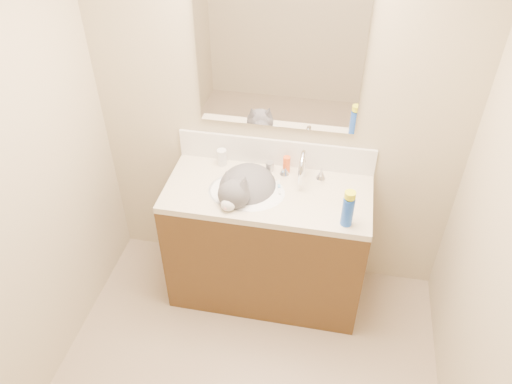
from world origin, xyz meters
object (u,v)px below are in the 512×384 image
at_px(cat, 245,190).
at_px(amber_bottle, 287,165).
at_px(pill_bottle, 222,157).
at_px(basin, 247,201).
at_px(faucet, 302,168).
at_px(silver_jar, 270,166).
at_px(vanity_cabinet, 267,246).
at_px(spray_can, 348,211).

xyz_separation_m(cat, amber_bottle, (0.21, 0.20, 0.07)).
xyz_separation_m(pill_bottle, amber_bottle, (0.40, -0.00, 0.00)).
distance_m(basin, pill_bottle, 0.33).
relative_size(basin, faucet, 1.61).
bearing_deg(cat, amber_bottle, 57.63).
height_order(cat, silver_jar, cat).
bearing_deg(pill_bottle, basin, -48.90).
bearing_deg(faucet, pill_bottle, 172.67).
relative_size(cat, silver_jar, 8.91).
distance_m(vanity_cabinet, silver_jar, 0.52).
height_order(basin, pill_bottle, pill_bottle).
height_order(basin, silver_jar, silver_jar).
bearing_deg(cat, faucet, 38.05).
relative_size(vanity_cabinet, spray_can, 6.96).
distance_m(faucet, silver_jar, 0.22).
xyz_separation_m(faucet, amber_bottle, (-0.10, 0.06, -0.03)).
height_order(pill_bottle, spray_can, spray_can).
bearing_deg(cat, vanity_cabinet, 15.73).
distance_m(basin, silver_jar, 0.27).
bearing_deg(silver_jar, spray_can, -39.42).
bearing_deg(pill_bottle, vanity_cabinet, -32.05).
bearing_deg(faucet, silver_jar, 163.26).
bearing_deg(pill_bottle, silver_jar, -0.73).
bearing_deg(vanity_cabinet, amber_bottle, 68.47).
bearing_deg(amber_bottle, spray_can, -46.18).
relative_size(faucet, spray_can, 1.62).
height_order(vanity_cabinet, spray_can, spray_can).
xyz_separation_m(vanity_cabinet, faucet, (0.18, 0.14, 0.54)).
bearing_deg(vanity_cabinet, cat, -177.87).
height_order(faucet, silver_jar, faucet).
distance_m(pill_bottle, spray_can, 0.88).
relative_size(pill_bottle, spray_can, 0.61).
height_order(faucet, amber_bottle, faucet).
distance_m(basin, spray_can, 0.62).
distance_m(vanity_cabinet, faucet, 0.58).
bearing_deg(vanity_cabinet, faucet, 37.29).
relative_size(cat, spray_can, 2.98).
height_order(vanity_cabinet, cat, cat).
height_order(vanity_cabinet, pill_bottle, pill_bottle).
bearing_deg(silver_jar, amber_bottle, 0.59).
relative_size(cat, amber_bottle, 4.70).
xyz_separation_m(basin, amber_bottle, (0.20, 0.23, 0.12)).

